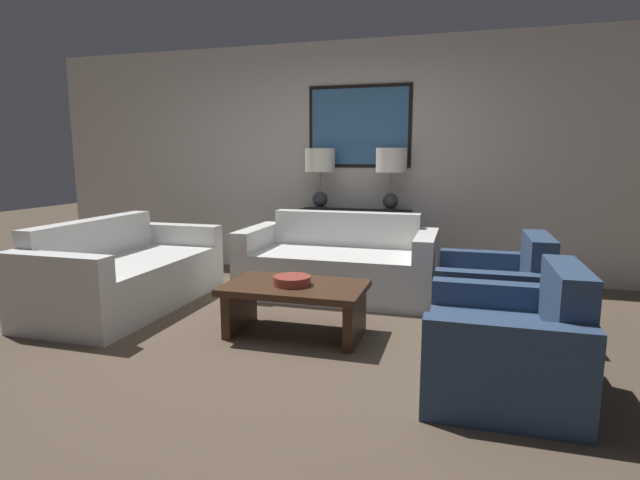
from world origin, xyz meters
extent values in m
plane|color=brown|center=(0.00, 0.00, 0.00)|extent=(20.00, 20.00, 0.00)
cube|color=beige|center=(0.00, 2.47, 1.32)|extent=(7.91, 0.10, 2.65)
cube|color=black|center=(0.00, 2.41, 1.70)|extent=(1.18, 0.01, 0.92)
cube|color=teal|center=(0.00, 2.41, 1.70)|extent=(1.10, 0.02, 0.84)
cube|color=black|center=(0.00, 2.21, 0.39)|extent=(1.25, 0.37, 0.77)
cylinder|color=#333338|center=(-0.40, 2.21, 0.79)|extent=(0.15, 0.15, 0.02)
sphere|color=#333338|center=(-0.40, 2.21, 0.89)|extent=(0.17, 0.17, 0.17)
cylinder|color=#8C7A51|center=(-0.40, 2.21, 1.09)|extent=(0.02, 0.02, 0.22)
cylinder|color=white|center=(-0.40, 2.21, 1.33)|extent=(0.34, 0.34, 0.26)
cylinder|color=#333338|center=(0.40, 2.21, 0.79)|extent=(0.15, 0.15, 0.02)
sphere|color=#333338|center=(0.40, 2.21, 0.89)|extent=(0.17, 0.17, 0.17)
cylinder|color=#8C7A51|center=(0.40, 2.21, 1.09)|extent=(0.02, 0.02, 0.22)
cylinder|color=white|center=(0.40, 2.21, 1.33)|extent=(0.34, 0.34, 0.26)
cube|color=silver|center=(0.00, 1.35, 0.22)|extent=(1.53, 0.75, 0.44)
cube|color=silver|center=(0.00, 1.81, 0.40)|extent=(1.53, 0.18, 0.79)
cube|color=silver|center=(-0.85, 1.44, 0.32)|extent=(0.18, 0.93, 0.65)
cube|color=silver|center=(0.85, 1.44, 0.32)|extent=(0.18, 0.93, 0.65)
cube|color=silver|center=(-1.65, 0.54, 0.22)|extent=(0.75, 1.53, 0.44)
cube|color=silver|center=(-2.12, 0.54, 0.40)|extent=(0.18, 1.53, 0.79)
cube|color=silver|center=(-1.74, -0.31, 0.32)|extent=(0.93, 0.18, 0.65)
cube|color=silver|center=(-1.74, 1.40, 0.32)|extent=(0.93, 0.18, 0.65)
cube|color=#3D2616|center=(-0.04, 0.24, 0.38)|extent=(1.06, 0.65, 0.05)
cube|color=#3D2616|center=(-0.50, 0.24, 0.18)|extent=(0.07, 0.52, 0.35)
cube|color=#3D2616|center=(0.43, 0.24, 0.18)|extent=(0.07, 0.52, 0.35)
cylinder|color=#93382D|center=(-0.05, 0.22, 0.44)|extent=(0.28, 0.28, 0.07)
cube|color=navy|center=(1.32, 0.80, 0.20)|extent=(0.65, 0.68, 0.39)
cube|color=navy|center=(1.74, 0.80, 0.39)|extent=(0.18, 0.68, 0.77)
cube|color=navy|center=(1.41, 1.22, 0.28)|extent=(0.83, 0.14, 0.55)
cube|color=navy|center=(1.41, 0.39, 0.28)|extent=(0.83, 0.14, 0.55)
cube|color=navy|center=(1.32, -0.32, 0.20)|extent=(0.65, 0.68, 0.39)
cube|color=navy|center=(1.74, -0.32, 0.39)|extent=(0.18, 0.68, 0.77)
cube|color=navy|center=(1.41, 0.09, 0.28)|extent=(0.83, 0.14, 0.55)
cube|color=navy|center=(1.41, -0.73, 0.28)|extent=(0.83, 0.14, 0.55)
camera|label=1|loc=(1.16, -3.25, 1.36)|focal=28.00mm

